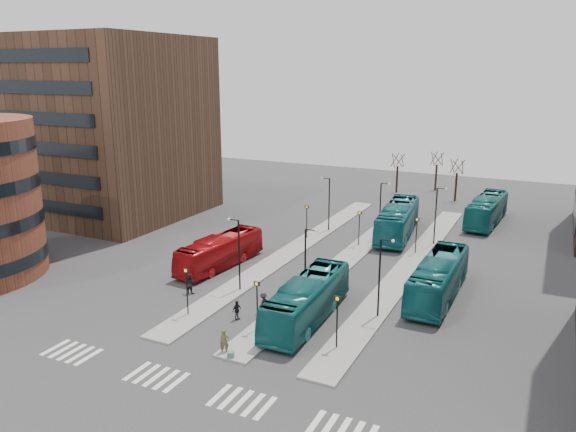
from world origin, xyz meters
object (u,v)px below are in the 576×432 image
at_px(suitcase, 231,356).
at_px(teal_bus_b, 398,220).
at_px(red_bus, 220,251).
at_px(teal_bus_c, 438,278).
at_px(teal_bus_a, 307,300).
at_px(commuter_a, 190,284).
at_px(teal_bus_d, 487,210).
at_px(traveller, 224,342).
at_px(commuter_b, 237,310).
at_px(commuter_c, 263,303).

xyz_separation_m(suitcase, teal_bus_b, (2.23, 31.84, 1.57)).
relative_size(red_bus, teal_bus_c, 0.89).
xyz_separation_m(suitcase, teal_bus_a, (2.04, 7.48, 1.38)).
bearing_deg(red_bus, commuter_a, -73.97).
bearing_deg(suitcase, teal_bus_d, 55.86).
bearing_deg(traveller, commuter_a, 99.50).
bearing_deg(teal_bus_c, teal_bus_b, 116.36).
relative_size(traveller, commuter_b, 1.14).
height_order(teal_bus_d, commuter_a, teal_bus_d).
xyz_separation_m(red_bus, commuter_c, (8.59, -7.39, -0.70)).
relative_size(teal_bus_a, teal_bus_d, 0.96).
height_order(red_bus, commuter_b, red_bus).
bearing_deg(commuter_a, teal_bus_b, -115.35).
relative_size(teal_bus_c, traveller, 7.06).
bearing_deg(teal_bus_d, commuter_b, -106.06).
xyz_separation_m(traveller, commuter_a, (-8.09, 7.51, 0.00)).
xyz_separation_m(commuter_b, commuter_c, (1.18, 1.96, 0.05)).
xyz_separation_m(teal_bus_c, commuter_a, (-18.71, -8.13, -0.83)).
relative_size(teal_bus_b, commuter_c, 8.15).
height_order(traveller, commuter_c, traveller).
height_order(suitcase, commuter_c, commuter_c).
bearing_deg(teal_bus_d, suitcase, -100.27).
height_order(red_bus, teal_bus_a, teal_bus_a).
relative_size(commuter_a, commuter_c, 1.07).
height_order(teal_bus_a, traveller, teal_bus_a).
distance_m(suitcase, commuter_b, 5.93).
distance_m(red_bus, commuter_a, 6.82).
xyz_separation_m(suitcase, commuter_a, (-8.82, 7.94, 0.60)).
relative_size(suitcase, traveller, 0.30).
relative_size(traveller, commuter_c, 1.07).
xyz_separation_m(suitcase, commuter_b, (-2.69, 5.27, 0.50)).
height_order(suitcase, red_bus, red_bus).
xyz_separation_m(teal_bus_d, commuter_b, (-13.21, -36.30, -0.95)).
height_order(suitcase, teal_bus_d, teal_bus_d).
xyz_separation_m(teal_bus_d, commuter_a, (-19.34, -33.62, -0.84)).
bearing_deg(traveller, teal_bus_c, 18.23).
bearing_deg(commuter_a, commuter_c, 173.88).
height_order(teal_bus_d, traveller, teal_bus_d).
distance_m(teal_bus_c, commuter_c, 14.45).
bearing_deg(commuter_b, teal_bus_a, -51.69).
xyz_separation_m(red_bus, teal_bus_b, (12.32, 17.23, 0.32)).
bearing_deg(teal_bus_d, commuter_a, -115.97).
distance_m(teal_bus_c, commuter_a, 20.41).
relative_size(teal_bus_d, commuter_c, 7.59).
distance_m(teal_bus_a, traveller, 7.62).
xyz_separation_m(red_bus, teal_bus_c, (19.98, 1.46, 0.18)).
bearing_deg(suitcase, red_bus, 104.70).
bearing_deg(teal_bus_d, commuter_c, -105.36).
bearing_deg(suitcase, teal_bus_c, 38.48).
bearing_deg(teal_bus_c, traveller, -123.71).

